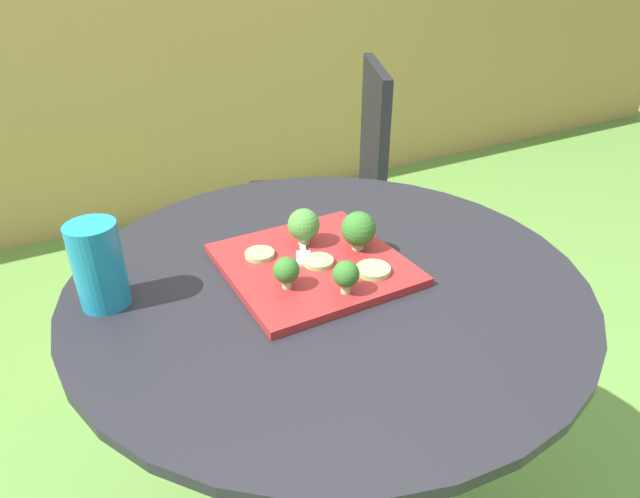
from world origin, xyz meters
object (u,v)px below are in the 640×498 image
patio_chair (338,183)px  drinking_glass (100,269)px  fork (303,247)px  salad_plate (313,264)px

patio_chair → drinking_glass: size_ratio=6.89×
drinking_glass → fork: (0.32, -0.02, -0.04)m
salad_plate → fork: size_ratio=1.89×
salad_plate → fork: bearing=84.3°
patio_chair → salad_plate: bearing=-123.5°
drinking_glass → fork: drinking_glass is taller
salad_plate → patio_chair: bearing=56.5°
fork → patio_chair: bearing=55.0°
patio_chair → salad_plate: size_ratio=3.24×
patio_chair → drinking_glass: (-0.81, -0.69, 0.28)m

